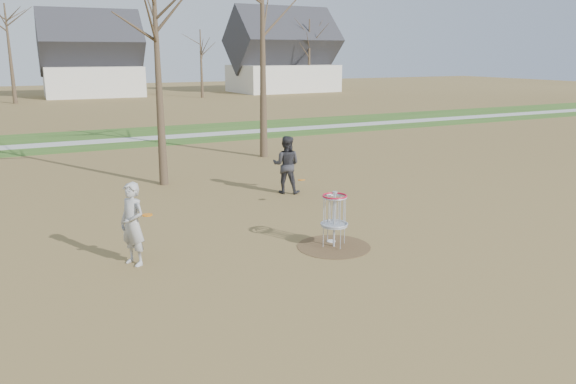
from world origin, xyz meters
The scene contains 11 objects.
ground centered at (0.00, 0.00, 0.00)m, with size 160.00×160.00×0.00m, color brown.
green_band centered at (0.00, 21.00, 0.01)m, with size 160.00×8.00×0.01m, color #2D5119.
footpath centered at (0.00, 20.00, 0.01)m, with size 160.00×1.50×0.01m, color #9E9E99.
dirt_circle centered at (0.00, 0.00, 0.01)m, with size 1.80×1.80×0.01m, color #47331E.
player_standing centered at (-4.58, 0.99, 0.94)m, with size 0.68×0.45×1.87m, color #A4A4A4.
player_throwing centered at (1.39, 5.41, 0.97)m, with size 0.94×0.73×1.94m, color #2C2B30.
disc_grounded centered at (0.13, 0.34, 0.02)m, with size 0.22×0.22×0.02m, color silver.
discs_in_play centered at (-1.53, 2.21, 1.01)m, with size 5.52×3.09×0.37m.
disc_golf_basket centered at (0.00, 0.00, 0.91)m, with size 0.64×0.64×1.35m.
bare_trees centered at (1.78, 35.79, 5.35)m, with size 52.62×44.98×9.00m.
houses_row centered at (4.32, 52.56, 3.52)m, with size 56.51×10.01×7.26m.
Camera 1 is at (-6.78, -11.10, 4.59)m, focal length 35.00 mm.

